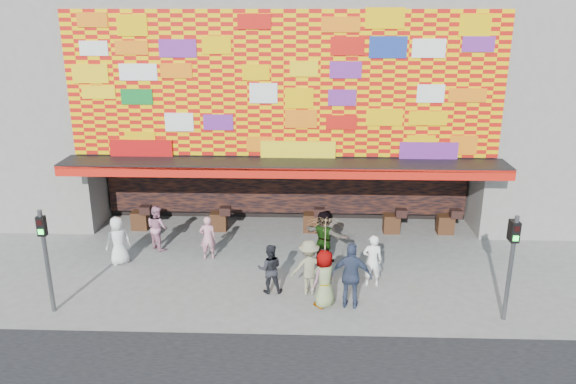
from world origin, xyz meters
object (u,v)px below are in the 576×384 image
at_px(ped_h, 372,261).
at_px(parasol, 325,235).
at_px(ped_f, 324,236).
at_px(ped_i, 157,227).
at_px(ped_b, 208,238).
at_px(ped_d, 309,267).
at_px(ped_g, 324,279).
at_px(ped_a, 118,241).
at_px(ped_e, 352,276).
at_px(signal_left, 45,250).
at_px(ped_c, 270,269).
at_px(signal_right, 512,257).

height_order(ped_h, parasol, parasol).
distance_m(ped_f, ped_h, 2.20).
height_order(ped_i, parasol, parasol).
bearing_deg(ped_b, parasol, 132.28).
relative_size(ped_d, ped_i, 1.06).
relative_size(ped_g, ped_h, 1.03).
height_order(ped_a, ped_e, ped_e).
height_order(signal_left, ped_g, signal_left).
height_order(ped_d, ped_h, ped_d).
height_order(ped_a, parasol, parasol).
height_order(ped_d, ped_f, ped_f).
bearing_deg(ped_i, ped_e, -169.29).
distance_m(signal_left, ped_d, 7.29).
xyz_separation_m(ped_c, ped_d, (1.14, -0.04, 0.08)).
distance_m(signal_left, ped_c, 6.20).
height_order(ped_b, ped_g, ped_g).
relative_size(signal_right, ped_a, 1.84).
bearing_deg(ped_c, ped_h, -174.55).
bearing_deg(ped_d, signal_left, -1.89).
bearing_deg(ped_g, ped_i, -76.85).
distance_m(ped_d, ped_f, 2.31).
xyz_separation_m(signal_right, ped_c, (-6.44, 1.32, -1.11)).
bearing_deg(ped_e, ped_i, -19.95).
xyz_separation_m(signal_right, ped_g, (-4.86, 0.56, -1.02)).
xyz_separation_m(ped_a, ped_g, (6.66, -2.52, 0.03)).
bearing_deg(ped_c, ped_g, 150.10).
bearing_deg(parasol, ped_f, 88.59).
bearing_deg(ped_h, ped_e, 59.75).
relative_size(ped_e, ped_f, 1.10).
xyz_separation_m(ped_g, ped_i, (-5.69, 3.77, -0.06)).
relative_size(ped_b, ped_e, 0.77).
xyz_separation_m(ped_d, ped_f, (0.51, 2.26, 0.04)).
xyz_separation_m(ped_e, ped_g, (-0.75, 0.04, -0.12)).
relative_size(ped_c, ped_h, 0.92).
bearing_deg(ped_d, parasol, 109.43).
xyz_separation_m(ped_h, parasol, (-1.48, -1.28, 1.36)).
bearing_deg(signal_left, parasol, 4.28).
relative_size(ped_a, ped_i, 1.03).
xyz_separation_m(signal_right, ped_a, (-11.52, 3.08, -1.05)).
xyz_separation_m(ped_i, parasol, (5.69, -3.77, 1.39)).
xyz_separation_m(ped_b, ped_f, (3.88, -0.05, 0.13)).
xyz_separation_m(signal_left, ped_d, (7.10, 1.28, -1.02)).
xyz_separation_m(signal_left, ped_a, (0.88, 3.08, -1.05)).
relative_size(ped_i, parasol, 0.83).
bearing_deg(ped_d, ped_g, 109.43).
distance_m(ped_c, parasol, 2.25).
xyz_separation_m(ped_c, ped_f, (1.65, 2.21, 0.13)).
relative_size(ped_d, ped_g, 0.99).
distance_m(ped_a, ped_c, 5.38).
bearing_deg(ped_e, ped_g, 7.81).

